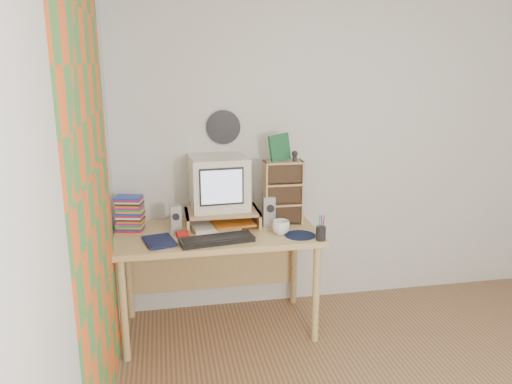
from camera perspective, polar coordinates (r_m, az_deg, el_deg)
name	(u,v)px	position (r m, az deg, el deg)	size (l,w,h in m)	color
back_wall	(342,147)	(3.96, 9.79, 5.07)	(3.50, 3.50, 0.00)	silver
left_wall	(68,235)	(2.05, -20.72, -4.66)	(3.50, 3.50, 0.00)	silver
curtain	(96,222)	(2.52, -17.86, -3.23)	(2.20, 2.20, 0.00)	orange
wall_disc	(223,127)	(3.69, -3.74, 7.39)	(0.25, 0.25, 0.02)	black
desk	(216,246)	(3.60, -4.54, -6.19)	(1.40, 0.70, 0.75)	#DAC075
monitor_riser	(222,214)	(3.57, -3.88, -2.50)	(0.52, 0.30, 0.12)	tan
crt_monitor	(219,183)	(3.56, -4.23, 1.00)	(0.39, 0.39, 0.37)	silver
speaker_left	(176,219)	(3.47, -9.14, -3.08)	(0.07, 0.07, 0.20)	#A3A4A8
speaker_right	(269,211)	(3.56, 1.50, -2.21)	(0.08, 0.08, 0.22)	#A3A4A8
keyboard	(217,240)	(3.29, -4.48, -5.46)	(0.48, 0.16, 0.03)	black
dvd_stack	(130,213)	(3.58, -14.19, -2.39)	(0.17, 0.12, 0.25)	brown
cd_rack	(283,192)	(3.60, 3.09, -0.06)	(0.28, 0.15, 0.46)	tan
mug	(281,227)	(3.42, 2.84, -4.05)	(0.12, 0.12, 0.10)	white
diary	(145,242)	(3.31, -12.55, -5.55)	(0.22, 0.17, 0.04)	#10173D
mousepad	(300,235)	(3.41, 5.06, -4.95)	(0.21, 0.21, 0.00)	black
pen_cup	(321,231)	(3.32, 7.43, -4.40)	(0.07, 0.07, 0.13)	black
papers	(222,225)	(3.56, -3.96, -3.77)	(0.32, 0.24, 0.04)	white
red_box	(183,234)	(3.40, -8.39, -4.80)	(0.08, 0.05, 0.04)	red
game_box	(280,148)	(3.53, 2.71, 5.07)	(0.15, 0.03, 0.19)	#18572F
webcam	(295,156)	(3.54, 4.45, 4.13)	(0.04, 0.04, 0.08)	black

